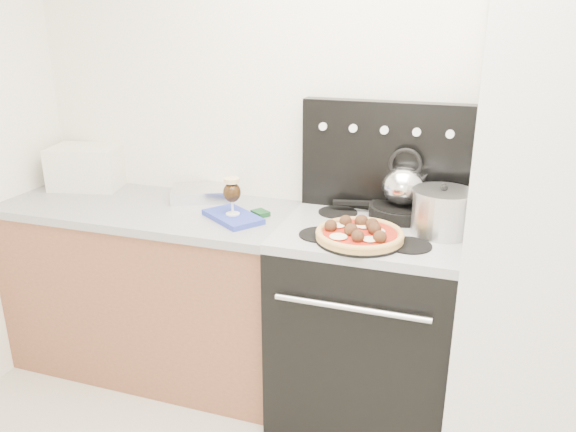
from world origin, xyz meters
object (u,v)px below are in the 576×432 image
at_px(toaster_oven, 87,167).
at_px(pizza, 360,232).
at_px(skillet, 402,211).
at_px(stock_pot, 442,213).
at_px(stove_body, 365,327).
at_px(tea_kettle, 404,182).
at_px(oven_mitt, 233,217).
at_px(pizza_pan, 359,240).
at_px(base_cabinet, 156,291).
at_px(beer_glass, 232,196).
at_px(fridge, 551,243).

bearing_deg(toaster_oven, pizza, -26.30).
xyz_separation_m(toaster_oven, skillet, (1.68, -0.01, -0.06)).
bearing_deg(stock_pot, stove_body, -173.58).
bearing_deg(toaster_oven, tea_kettle, -13.68).
bearing_deg(toaster_oven, oven_mitt, -27.18).
bearing_deg(pizza_pan, toaster_oven, 167.15).
bearing_deg(toaster_oven, stock_pot, -18.53).
bearing_deg(stock_pot, base_cabinet, -179.70).
height_order(stove_body, skillet, skillet).
xyz_separation_m(pizza_pan, skillet, (0.12, 0.35, 0.02)).
height_order(oven_mitt, pizza_pan, pizza_pan).
height_order(beer_glass, skillet, beer_glass).
bearing_deg(toaster_oven, fridge, -19.04).
distance_m(beer_glass, pizza_pan, 0.63).
distance_m(base_cabinet, pizza_pan, 1.21).
height_order(base_cabinet, pizza, pizza).
relative_size(stove_body, pizza, 2.50).
height_order(base_cabinet, stove_body, stove_body).
xyz_separation_m(beer_glass, pizza_pan, (0.61, -0.12, -0.09)).
bearing_deg(beer_glass, skillet, 17.17).
height_order(base_cabinet, pizza_pan, pizza_pan).
xyz_separation_m(pizza, tea_kettle, (0.12, 0.35, 0.13)).
bearing_deg(base_cabinet, skillet, 7.81).
bearing_deg(tea_kettle, base_cabinet, 175.77).
bearing_deg(stove_body, stock_pot, 6.42).
distance_m(stove_body, toaster_oven, 1.69).
relative_size(base_cabinet, fridge, 0.76).
relative_size(base_cabinet, tea_kettle, 6.63).
height_order(fridge, pizza_pan, fridge).
relative_size(toaster_oven, pizza_pan, 1.00).
xyz_separation_m(stove_body, stock_pot, (0.29, 0.03, 0.57)).
bearing_deg(pizza_pan, tea_kettle, 70.74).
xyz_separation_m(fridge, pizza, (-0.72, -0.13, 0.01)).
bearing_deg(stove_body, skillet, 60.93).
bearing_deg(pizza_pan, base_cabinet, 170.44).
bearing_deg(stock_pot, pizza, -147.70).
bearing_deg(beer_glass, oven_mitt, 0.00).
bearing_deg(tea_kettle, stove_body, -131.11).
xyz_separation_m(stove_body, skillet, (0.11, 0.19, 0.51)).
bearing_deg(skillet, tea_kettle, 0.00).
xyz_separation_m(base_cabinet, fridge, (1.80, -0.05, 0.52)).
distance_m(beer_glass, skillet, 0.77).
xyz_separation_m(pizza_pan, tea_kettle, (0.12, 0.35, 0.16)).
xyz_separation_m(pizza, stock_pot, (0.30, 0.19, 0.05)).
bearing_deg(oven_mitt, toaster_oven, 166.27).
distance_m(base_cabinet, oven_mitt, 0.68).
bearing_deg(stove_body, pizza, -95.72).
bearing_deg(stove_body, oven_mitt, -176.80).
relative_size(beer_glass, pizza_pan, 0.49).
bearing_deg(beer_glass, stock_pot, 4.22).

